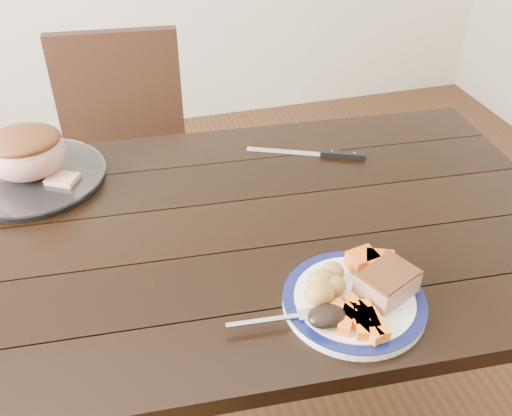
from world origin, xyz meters
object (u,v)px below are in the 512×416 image
object	(u,v)px
dinner_plate	(354,302)
pork_slice	(387,284)
carving_knife	(328,154)
serving_platter	(33,178)
roast_joint	(26,154)
chair_far	(126,159)
dining_table	(221,258)
fork	(282,319)

from	to	relation	value
dinner_plate	pork_slice	distance (m)	0.07
dinner_plate	carving_knife	size ratio (longest dim) A/B	0.91
serving_platter	pork_slice	size ratio (longest dim) A/B	3.45
dinner_plate	pork_slice	xyz separation A→B (m)	(0.06, -0.01, 0.04)
roast_joint	serving_platter	bearing A→B (deg)	0.00
pork_slice	chair_far	bearing A→B (deg)	111.90
dining_table	pork_slice	world-z (taller)	pork_slice
dinner_plate	roast_joint	world-z (taller)	roast_joint
dinner_plate	carving_knife	distance (m)	0.55
serving_platter	roast_joint	bearing A→B (deg)	0.00
dining_table	serving_platter	bearing A→B (deg)	142.99
chair_far	roast_joint	xyz separation A→B (m)	(-0.24, -0.43, 0.31)
pork_slice	serving_platter	bearing A→B (deg)	136.98
serving_platter	pork_slice	world-z (taller)	pork_slice
fork	carving_knife	distance (m)	0.62
fork	roast_joint	world-z (taller)	roast_joint
roast_joint	pork_slice	bearing A→B (deg)	-43.02
dining_table	chair_far	world-z (taller)	chair_far
dinner_plate	carving_knife	xyz separation A→B (m)	(0.16, 0.53, -0.00)
dining_table	pork_slice	xyz separation A→B (m)	(0.25, -0.31, 0.14)
chair_far	pork_slice	xyz separation A→B (m)	(0.42, -1.05, 0.27)
serving_platter	fork	distance (m)	0.77
chair_far	roast_joint	bearing A→B (deg)	66.40
dining_table	dinner_plate	size ratio (longest dim) A/B	6.11
dining_table	fork	distance (m)	0.34
chair_far	roast_joint	world-z (taller)	chair_far
dining_table	fork	size ratio (longest dim) A/B	9.32
chair_far	roast_joint	size ratio (longest dim) A/B	4.86
pork_slice	fork	distance (m)	0.21
fork	roast_joint	xyz separation A→B (m)	(-0.45, 0.63, 0.06)
dinner_plate	roast_joint	size ratio (longest dim) A/B	1.42
dining_table	fork	bearing A→B (deg)	-82.07
pork_slice	fork	bearing A→B (deg)	-177.46
chair_far	carving_knife	xyz separation A→B (m)	(0.52, -0.51, 0.23)
chair_far	pork_slice	world-z (taller)	chair_far
dinner_plate	fork	xyz separation A→B (m)	(-0.15, -0.01, 0.01)
dinner_plate	serving_platter	xyz separation A→B (m)	(-0.60, 0.61, 0.00)
dining_table	fork	world-z (taller)	fork
dinner_plate	carving_knife	world-z (taller)	dinner_plate
dinner_plate	roast_joint	distance (m)	0.86
dining_table	roast_joint	size ratio (longest dim) A/B	8.69
roast_joint	carving_knife	size ratio (longest dim) A/B	0.64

